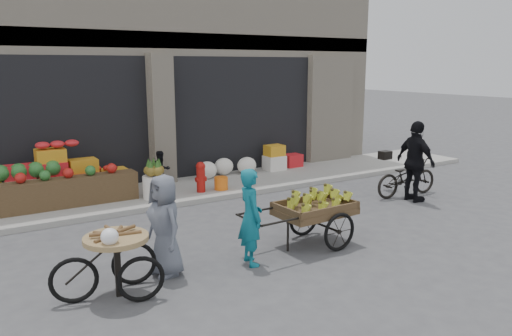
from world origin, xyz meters
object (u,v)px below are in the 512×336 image
bicycle (406,177)px  tricycle_cart (116,256)px  banana_cart (313,207)px  vendor_woman (251,217)px  seated_person (161,171)px  cyclist (416,162)px  pineapple_bin (155,187)px  vendor_grey (165,225)px  fire_hydrant (201,176)px  orange_bucket (221,183)px

bicycle → tricycle_cart: bearing=106.2°
banana_cart → vendor_woman: 1.32m
seated_person → cyclist: cyclist is taller
bicycle → cyclist: size_ratio=0.95×
bicycle → pineapple_bin: bearing=68.5°
tricycle_cart → vendor_grey: vendor_grey is taller
seated_person → bicycle: (4.80, -3.10, -0.13)m
pineapple_bin → fire_hydrant: fire_hydrant is taller
pineapple_bin → vendor_grey: bearing=-108.5°
fire_hydrant → tricycle_cart: size_ratio=0.49×
fire_hydrant → orange_bucket: bearing=-5.7°
banana_cart → cyclist: cyclist is taller
bicycle → seated_person: bearing=61.3°
pineapple_bin → bicycle: (5.20, -2.50, 0.08)m
orange_bucket → vendor_grey: (-2.84, -3.62, 0.48)m
orange_bucket → vendor_woman: size_ratio=0.21×
banana_cart → cyclist: bearing=13.4°
pineapple_bin → vendor_woman: vendor_woman is taller
orange_bucket → tricycle_cart: size_ratio=0.22×
seated_person → banana_cart: seated_person is taller
orange_bucket → banana_cart: bearing=-94.2°
orange_bucket → seated_person: bearing=149.7°
fire_hydrant → vendor_grey: 4.36m
fire_hydrant → vendor_woman: (-1.09, -3.99, 0.25)m
pineapple_bin → orange_bucket: (1.60, -0.10, -0.10)m
vendor_woman → bicycle: (5.18, 1.53, -0.30)m
seated_person → vendor_woman: vendor_woman is taller
pineapple_bin → vendor_woman: size_ratio=0.35×
tricycle_cart → cyclist: cyclist is taller
vendor_grey → fire_hydrant: bearing=139.6°
banana_cart → tricycle_cart: (-3.37, -0.15, -0.10)m
tricycle_cart → seated_person: bearing=72.1°
fire_hydrant → bicycle: size_ratio=0.41×
vendor_woman → pineapple_bin: bearing=10.0°
vendor_woman → bicycle: 5.41m
vendor_woman → bicycle: size_ratio=0.87×
fire_hydrant → vendor_grey: bearing=-122.6°
orange_bucket → bicycle: 4.33m
orange_bucket → tricycle_cart: (-3.65, -3.95, 0.30)m
fire_hydrant → seated_person: bearing=137.1°
fire_hydrant → tricycle_cart: 5.09m
vendor_woman → cyclist: size_ratio=0.83×
vendor_woman → orange_bucket: bearing=-12.2°
orange_bucket → vendor_grey: size_ratio=0.21×
banana_cart → cyclist: (3.67, 1.00, 0.24)m
orange_bucket → bicycle: bicycle is taller
fire_hydrant → banana_cart: 3.86m
tricycle_cart → vendor_grey: bearing=32.1°
tricycle_cart → bicycle: (7.25, 1.54, -0.11)m
vendor_woman → vendor_grey: (-1.26, 0.32, -0.00)m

